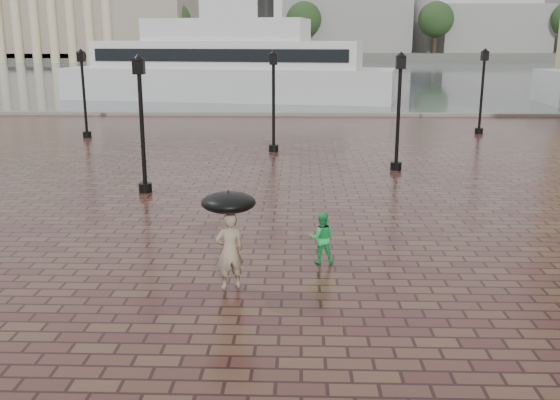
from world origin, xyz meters
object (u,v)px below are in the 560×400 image
(street_lamps, at_px, (282,101))
(ferry_near, at_px, (228,67))
(child_pedestrian, at_px, (321,238))
(adult_pedestrian, at_px, (230,251))

(street_lamps, xyz_separation_m, ferry_near, (-5.32, 25.77, 0.41))
(child_pedestrian, relative_size, ferry_near, 0.04)
(child_pedestrian, distance_m, ferry_near, 40.69)
(street_lamps, relative_size, adult_pedestrian, 13.29)
(street_lamps, distance_m, ferry_near, 26.32)
(child_pedestrian, bearing_deg, adult_pedestrian, 34.16)
(adult_pedestrian, bearing_deg, street_lamps, -114.44)
(adult_pedestrian, bearing_deg, ferry_near, -105.74)
(adult_pedestrian, relative_size, ferry_near, 0.06)
(street_lamps, bearing_deg, ferry_near, 101.67)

